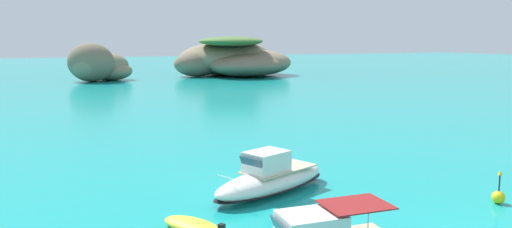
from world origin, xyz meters
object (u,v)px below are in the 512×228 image
at_px(islet_large, 234,60).
at_px(dinghy_tender, 192,225).
at_px(motorboat_white, 271,179).
at_px(channel_buoy, 498,196).
at_px(islet_small, 98,65).

bearing_deg(islet_large, dinghy_tender, -113.45).
height_order(islet_large, dinghy_tender, islet_large).
xyz_separation_m(motorboat_white, channel_buoy, (8.24, -5.44, -0.34)).
bearing_deg(channel_buoy, islet_small, 95.56).
xyz_separation_m(motorboat_white, dinghy_tender, (-4.67, -2.86, -0.45)).
relative_size(islet_large, islet_small, 2.07).
bearing_deg(islet_small, channel_buoy, -84.44).
bearing_deg(dinghy_tender, islet_large, 66.55).
distance_m(islet_large, channel_buoy, 79.05).
bearing_deg(motorboat_white, islet_small, 89.12).
xyz_separation_m(islet_small, dinghy_tender, (-5.72, -71.19, -2.47)).
bearing_deg(islet_large, islet_small, -173.79).
height_order(islet_small, channel_buoy, islet_small).
bearing_deg(islet_large, motorboat_white, -111.09).
bearing_deg(channel_buoy, islet_large, 75.92).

